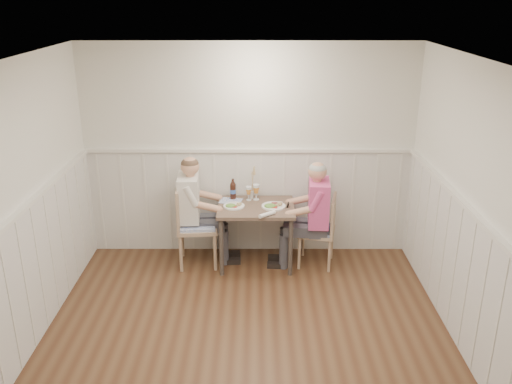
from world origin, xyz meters
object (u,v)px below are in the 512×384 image
at_px(dining_table, 256,214).
at_px(man_in_pink, 314,223).
at_px(chair_right, 321,228).
at_px(chair_left, 192,223).
at_px(diner_cream, 193,218).
at_px(grass_vase, 251,183).
at_px(beer_bottle, 233,190).

height_order(dining_table, man_in_pink, man_in_pink).
height_order(chair_right, man_in_pink, man_in_pink).
height_order(chair_left, man_in_pink, man_in_pink).
xyz_separation_m(dining_table, chair_right, (0.78, -0.03, -0.17)).
distance_m(chair_right, diner_cream, 1.54).
distance_m(man_in_pink, diner_cream, 1.45).
relative_size(dining_table, man_in_pink, 0.68).
relative_size(chair_right, man_in_pink, 0.66).
height_order(dining_table, grass_vase, grass_vase).
distance_m(chair_left, diner_cream, 0.07).
height_order(chair_right, diner_cream, diner_cream).
bearing_deg(grass_vase, chair_right, -18.32).
relative_size(dining_table, chair_left, 0.90).
xyz_separation_m(man_in_pink, diner_cream, (-1.44, 0.11, 0.01)).
bearing_deg(beer_bottle, chair_right, -13.68).
distance_m(beer_bottle, grass_vase, 0.24).
bearing_deg(chair_right, beer_bottle, 166.32).
distance_m(man_in_pink, grass_vase, 0.89).
bearing_deg(man_in_pink, beer_bottle, 163.59).
xyz_separation_m(dining_table, grass_vase, (-0.06, 0.25, 0.30)).
xyz_separation_m(chair_left, beer_bottle, (0.48, 0.24, 0.33)).
bearing_deg(chair_left, dining_table, 0.31).
bearing_deg(chair_right, grass_vase, 161.68).
bearing_deg(chair_right, diner_cream, 176.96).
height_order(diner_cream, grass_vase, diner_cream).
distance_m(dining_table, diner_cream, 0.76).
relative_size(dining_table, chair_right, 1.02).
relative_size(chair_left, diner_cream, 0.73).
xyz_separation_m(dining_table, beer_bottle, (-0.28, 0.23, 0.22)).
xyz_separation_m(diner_cream, beer_bottle, (0.47, 0.18, 0.30)).
bearing_deg(grass_vase, diner_cream, -164.45).
height_order(chair_right, chair_left, chair_left).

